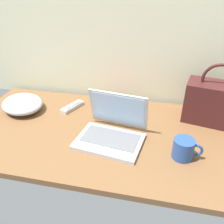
# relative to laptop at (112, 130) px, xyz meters

# --- Properties ---
(desk) EXTENTS (1.60, 0.76, 0.03)m
(desk) POSITION_rel_laptop_xyz_m (-0.02, 0.05, -0.06)
(desk) COLOR brown
(desk) RESTS_ON ground
(laptop) EXTENTS (0.34, 0.31, 0.21)m
(laptop) POSITION_rel_laptop_xyz_m (0.00, 0.00, 0.00)
(laptop) COLOR #B2B5BA
(laptop) RESTS_ON desk
(coffee_mug) EXTENTS (0.13, 0.09, 0.09)m
(coffee_mug) POSITION_rel_laptop_xyz_m (0.34, -0.08, 0.00)
(coffee_mug) COLOR #26478C
(coffee_mug) RESTS_ON desk
(remote_control_near) EXTENTS (0.11, 0.17, 0.02)m
(remote_control_near) POSITION_rel_laptop_xyz_m (-0.30, 0.24, -0.03)
(remote_control_near) COLOR #B7B7B7
(remote_control_near) RESTS_ON desk
(handbag) EXTENTS (0.33, 0.22, 0.33)m
(handbag) POSITION_rel_laptop_xyz_m (0.50, 0.27, 0.07)
(handbag) COLOR #3F1919
(handbag) RESTS_ON desk
(book_stack) EXTENTS (0.21, 0.15, 0.05)m
(book_stack) POSITION_rel_laptop_xyz_m (-0.03, 0.30, -0.02)
(book_stack) COLOR silver
(book_stack) RESTS_ON desk
(cushion) EXTENTS (0.34, 0.34, 0.08)m
(cushion) POSITION_rel_laptop_xyz_m (-0.58, 0.16, -0.01)
(cushion) COLOR #B2B7C1
(cushion) RESTS_ON desk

